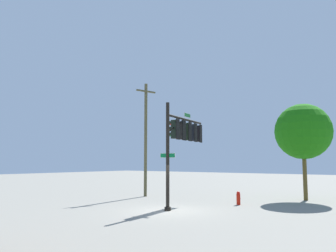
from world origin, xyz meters
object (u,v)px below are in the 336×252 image
signal_pole_assembly (183,136)px  utility_pole (146,137)px  fire_hydrant (238,198)px  tree_mid (303,132)px

signal_pole_assembly → utility_pole: utility_pole is taller
signal_pole_assembly → fire_hydrant: size_ratio=7.27×
signal_pole_assembly → fire_hydrant: 5.24m
signal_pole_assembly → fire_hydrant: bearing=-43.4°
signal_pole_assembly → utility_pole: 6.45m
signal_pole_assembly → tree_mid: (7.67, -5.12, 0.53)m
fire_hydrant → tree_mid: 7.26m
fire_hydrant → tree_mid: tree_mid is taller
signal_pole_assembly → utility_pole: bearing=61.5°
signal_pole_assembly → utility_pole: size_ratio=0.68×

